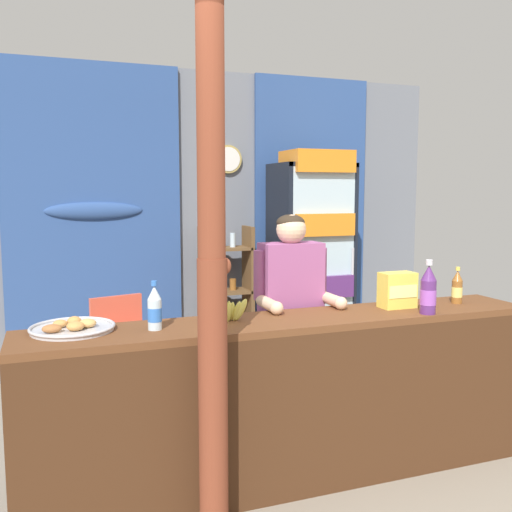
% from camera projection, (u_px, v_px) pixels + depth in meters
% --- Properties ---
extents(ground_plane, '(7.52, 7.52, 0.00)m').
position_uv_depth(ground_plane, '(272.00, 432.00, 3.97)').
color(ground_plane, gray).
extents(back_wall_curtained, '(4.79, 0.22, 2.81)m').
position_uv_depth(back_wall_curtained, '(203.00, 217.00, 5.46)').
color(back_wall_curtained, slate).
rests_on(back_wall_curtained, ground).
extents(stall_counter, '(3.03, 0.47, 0.96)m').
position_uv_depth(stall_counter, '(300.00, 389.00, 3.16)').
color(stall_counter, brown).
rests_on(stall_counter, ground).
extents(timber_post, '(0.16, 0.14, 2.74)m').
position_uv_depth(timber_post, '(212.00, 270.00, 2.63)').
color(timber_post, brown).
rests_on(timber_post, ground).
extents(drink_fridge, '(0.69, 0.61, 2.05)m').
position_uv_depth(drink_fridge, '(311.00, 252.00, 5.30)').
color(drink_fridge, black).
rests_on(drink_fridge, ground).
extents(bottle_shelf_rack, '(0.48, 0.28, 1.35)m').
position_uv_depth(bottle_shelf_rack, '(226.00, 296.00, 5.29)').
color(bottle_shelf_rack, brown).
rests_on(bottle_shelf_rack, ground).
extents(plastic_lawn_chair, '(0.53, 0.53, 0.86)m').
position_uv_depth(plastic_lawn_chair, '(123.00, 345.00, 4.39)').
color(plastic_lawn_chair, '#E5563D').
rests_on(plastic_lawn_chair, ground).
extents(shopkeeper, '(0.50, 0.42, 1.54)m').
position_uv_depth(shopkeeper, '(291.00, 303.00, 3.62)').
color(shopkeeper, '#28282D').
rests_on(shopkeeper, ground).
extents(soda_bottle_grape_soda, '(0.09, 0.09, 0.32)m').
position_uv_depth(soda_bottle_grape_soda, '(428.00, 291.00, 3.31)').
color(soda_bottle_grape_soda, '#56286B').
rests_on(soda_bottle_grape_soda, stall_counter).
extents(soda_bottle_water, '(0.07, 0.07, 0.26)m').
position_uv_depth(soda_bottle_water, '(155.00, 309.00, 2.93)').
color(soda_bottle_water, silver).
rests_on(soda_bottle_water, stall_counter).
extents(soda_bottle_iced_tea, '(0.07, 0.07, 0.24)m').
position_uv_depth(soda_bottle_iced_tea, '(457.00, 288.00, 3.63)').
color(soda_bottle_iced_tea, brown).
rests_on(soda_bottle_iced_tea, stall_counter).
extents(snack_box_instant_noodle, '(0.22, 0.13, 0.22)m').
position_uv_depth(snack_box_instant_noodle, '(397.00, 290.00, 3.49)').
color(snack_box_instant_noodle, '#EAD14C').
rests_on(snack_box_instant_noodle, stall_counter).
extents(pastry_tray, '(0.43, 0.43, 0.07)m').
position_uv_depth(pastry_tray, '(72.00, 327.00, 2.91)').
color(pastry_tray, '#BCBCC1').
rests_on(pastry_tray, stall_counter).
extents(banana_bunch, '(0.27, 0.06, 0.16)m').
position_uv_depth(banana_bunch, '(226.00, 311.00, 3.12)').
color(banana_bunch, '#CCC14C').
rests_on(banana_bunch, stall_counter).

